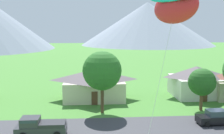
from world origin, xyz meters
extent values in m
cube|color=#38383D|center=(0.00, 26.39, 0.04)|extent=(160.00, 7.03, 0.08)
cone|color=gray|center=(35.78, 176.00, 13.63)|extent=(84.91, 84.91, 27.27)
cube|color=beige|center=(-0.93, 40.05, 1.52)|extent=(9.33, 7.67, 3.04)
pyramid|color=#564C51|center=(-0.93, 40.05, 3.88)|extent=(10.07, 8.28, 1.67)
cube|color=brown|center=(-0.93, 36.19, 1.00)|extent=(0.90, 0.06, 2.00)
cube|color=silver|center=(15.90, 40.30, 1.61)|extent=(7.45, 7.39, 3.21)
pyramid|color=#564C51|center=(15.90, 40.30, 4.10)|extent=(8.05, 7.99, 1.77)
cube|color=brown|center=(15.90, 36.58, 1.00)|extent=(0.90, 0.06, 2.00)
cylinder|color=brown|center=(13.62, 32.36, 1.27)|extent=(0.44, 0.44, 2.54)
sphere|color=#23561E|center=(13.62, 32.36, 3.95)|extent=(3.75, 3.75, 3.75)
cylinder|color=#4C3823|center=(0.02, 32.24, 1.88)|extent=(0.44, 0.44, 3.77)
sphere|color=#286623|center=(0.02, 32.24, 5.70)|extent=(5.15, 5.15, 5.15)
cube|color=black|center=(12.98, 26.62, 0.68)|extent=(4.27, 1.97, 0.80)
cube|color=#2D3847|center=(13.13, 26.63, 1.42)|extent=(2.26, 1.67, 0.68)
cylinder|color=black|center=(11.67, 25.65, 0.40)|extent=(0.65, 0.27, 0.64)
cylinder|color=black|center=(11.59, 27.48, 0.40)|extent=(0.65, 0.27, 0.64)
cylinder|color=black|center=(14.29, 27.60, 0.40)|extent=(0.65, 0.27, 0.64)
cube|color=#333338|center=(-6.70, 24.64, 0.75)|extent=(5.21, 2.02, 0.84)
cube|color=#333338|center=(-7.80, 24.65, 1.62)|extent=(1.91, 1.85, 0.90)
cube|color=#2D3847|center=(-7.80, 24.65, 1.89)|extent=(1.62, 1.89, 0.28)
cube|color=#28282C|center=(-5.55, 24.64, 1.35)|extent=(2.71, 1.97, 0.36)
cylinder|color=black|center=(-8.39, 25.67, 0.46)|extent=(0.76, 0.28, 0.76)
cylinder|color=black|center=(-4.99, 25.65, 0.46)|extent=(0.76, 0.28, 0.76)
ellipsoid|color=red|center=(3.45, 12.58, 12.51)|extent=(2.92, 3.64, 2.19)
cylinder|color=silver|center=(2.00, 11.10, 7.03)|extent=(2.93, 2.99, 10.97)
camera|label=1|loc=(-1.59, -3.77, 11.32)|focal=44.76mm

